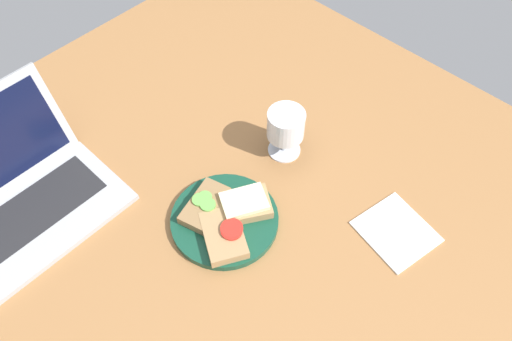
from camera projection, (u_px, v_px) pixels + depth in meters
The scene contains 8 objects.
wooden_table at pixel (226, 219), 104.48cm from camera, with size 140.00×140.00×3.00cm, color #9E6B3D.
plate at pixel (225, 220), 101.72cm from camera, with size 22.04×22.04×1.58cm, color #144733.
sandwich_with_cheese at pixel (244, 204), 101.32cm from camera, with size 13.01×12.12×3.09cm.
sandwich_with_cucumber at pixel (205, 205), 101.51cm from camera, with size 12.58×8.82×2.60cm.
sandwich_with_tomato at pixel (224, 235), 97.37cm from camera, with size 12.22×13.65×2.80cm.
wine_glass at pixel (286, 127), 107.04cm from camera, with size 8.18×8.18×11.99cm.
laptop at pixel (18, 191), 101.01cm from camera, with size 34.41×27.75×21.38cm.
napkin at pixel (396, 231), 100.78cm from camera, with size 12.97×14.06×0.40cm, color white.
Camera 1 is at (-34.59, -41.61, 91.67)cm, focal length 35.00 mm.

